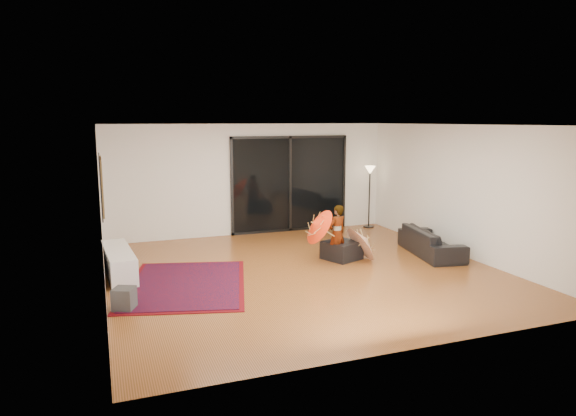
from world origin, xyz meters
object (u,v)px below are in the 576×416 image
media_console (119,263)px  sofa (431,242)px  ottoman (342,250)px  child (337,233)px

media_console → sofa: 6.24m
sofa → ottoman: size_ratio=2.96×
sofa → ottoman: (-1.91, 0.33, -0.09)m
media_console → sofa: bearing=-10.8°
media_console → ottoman: bearing=-9.4°
sofa → child: (-2.06, 0.25, 0.29)m
media_console → sofa: sofa is taller
media_console → ottoman: (4.29, -0.38, -0.06)m
ottoman → child: (-0.14, -0.08, 0.38)m
media_console → child: bearing=-10.6°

